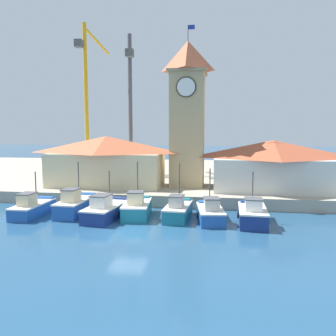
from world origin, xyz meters
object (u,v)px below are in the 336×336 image
object	(u,v)px
fishing_boat_far_left	(32,208)
fishing_boat_center	(178,210)
fishing_boat_left_outer	(76,205)
fishing_boat_right_inner	(252,214)
port_crane_far	(131,121)
fishing_boat_left_inner	(106,210)
warehouse_right	(272,164)
fishing_boat_mid_right	(210,213)
fishing_boat_mid_left	(137,208)
clock_tower	(188,111)
warehouse_left	(106,161)
port_crane_near	(87,116)

from	to	relation	value
fishing_boat_far_left	fishing_boat_center	distance (m)	12.13
fishing_boat_left_outer	fishing_boat_right_inner	xyz separation A→B (m)	(14.49, -0.77, -0.06)
port_crane_far	fishing_boat_far_left	bearing A→B (deg)	-98.86
fishing_boat_left_inner	warehouse_right	xyz separation A→B (m)	(14.33, 9.33, 2.97)
fishing_boat_center	fishing_boat_right_inner	distance (m)	5.80
fishing_boat_far_left	fishing_boat_center	world-z (taller)	fishing_boat_center
fishing_boat_left_inner	fishing_boat_mid_right	distance (m)	8.34
fishing_boat_far_left	fishing_boat_left_outer	distance (m)	3.51
fishing_boat_mid_left	port_crane_far	distance (m)	21.37
fishing_boat_right_inner	clock_tower	bearing A→B (deg)	119.81
fishing_boat_mid_right	clock_tower	distance (m)	13.43
clock_tower	warehouse_right	bearing A→B (deg)	-7.37
fishing_boat_left_outer	fishing_boat_left_inner	bearing A→B (deg)	-17.10
fishing_boat_mid_left	fishing_boat_left_outer	bearing A→B (deg)	179.50
warehouse_left	port_crane_far	xyz separation A→B (m)	(-0.18, 11.00, 4.61)
fishing_boat_left_inner	port_crane_far	xyz separation A→B (m)	(-3.22, 20.01, 7.78)
warehouse_right	port_crane_far	world-z (taller)	port_crane_far
fishing_boat_far_left	fishing_boat_mid_left	world-z (taller)	fishing_boat_mid_left
fishing_boat_left_outer	warehouse_left	size ratio (longest dim) A/B	0.40
fishing_boat_left_outer	port_crane_far	size ratio (longest dim) A/B	0.26
fishing_boat_left_outer	fishing_boat_mid_left	xyz separation A→B (m)	(5.32, -0.05, -0.04)
warehouse_left	fishing_boat_left_outer	bearing A→B (deg)	-89.62
fishing_boat_far_left	fishing_boat_left_outer	world-z (taller)	fishing_boat_left_outer
fishing_boat_left_outer	port_crane_near	distance (m)	22.33
fishing_boat_far_left	port_crane_far	size ratio (longest dim) A/B	0.25
warehouse_right	port_crane_near	size ratio (longest dim) A/B	0.57
fishing_boat_far_left	port_crane_far	world-z (taller)	port_crane_far
fishing_boat_far_left	fishing_boat_center	xyz separation A→B (m)	(12.10, 0.86, 0.02)
fishing_boat_left_inner	warehouse_right	size ratio (longest dim) A/B	0.45
fishing_boat_center	fishing_boat_mid_right	distance (m)	2.62
fishing_boat_far_left	port_crane_far	bearing A→B (deg)	81.14
fishing_boat_right_inner	fishing_boat_mid_left	bearing A→B (deg)	175.49
fishing_boat_far_left	port_crane_near	distance (m)	22.49
clock_tower	port_crane_far	bearing A→B (deg)	132.72
fishing_boat_right_inner	port_crane_far	world-z (taller)	port_crane_far
fishing_boat_mid_left	fishing_boat_right_inner	bearing A→B (deg)	-4.51
fishing_boat_left_inner	fishing_boat_right_inner	xyz separation A→B (m)	(11.50, 0.15, 0.03)
clock_tower	port_crane_far	world-z (taller)	port_crane_far
fishing_boat_mid_right	warehouse_right	size ratio (longest dim) A/B	0.38
warehouse_right	port_crane_near	xyz separation A→B (m)	(-24.08, 11.10, 5.64)
warehouse_left	port_crane_near	world-z (taller)	port_crane_near
fishing_boat_right_inner	warehouse_left	bearing A→B (deg)	148.65
port_crane_near	fishing_boat_left_outer	bearing A→B (deg)	-70.87
fishing_boat_left_outer	port_crane_near	world-z (taller)	port_crane_near
warehouse_left	fishing_boat_left_inner	bearing A→B (deg)	-71.35
fishing_boat_left_inner	fishing_boat_mid_left	distance (m)	2.50
fishing_boat_right_inner	warehouse_left	world-z (taller)	warehouse_left
port_crane_near	port_crane_far	size ratio (longest dim) A/B	1.10
fishing_boat_right_inner	clock_tower	distance (m)	14.56
fishing_boat_left_outer	port_crane_near	size ratio (longest dim) A/B	0.24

